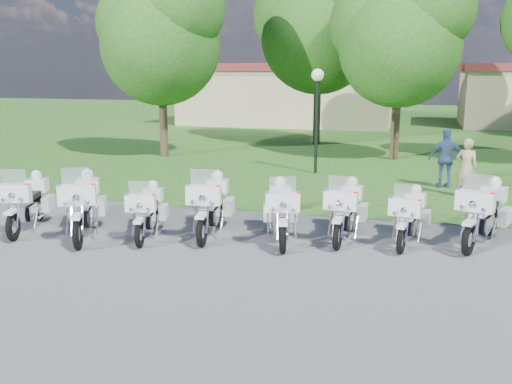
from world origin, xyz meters
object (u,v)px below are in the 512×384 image
(motorcycle_4, at_px, (281,211))
(lamp_post, at_px, (317,94))
(motorcycle_7, at_px, (484,212))
(motorcycle_0, at_px, (28,202))
(motorcycle_6, at_px, (410,216))
(motorcycle_3, at_px, (211,205))
(bystander_c, at_px, (446,159))
(motorcycle_2, at_px, (148,211))
(bystander_a, at_px, (467,168))
(motorcycle_1, at_px, (84,205))
(motorcycle_5, at_px, (346,210))

(motorcycle_4, height_order, lamp_post, lamp_post)
(motorcycle_4, relative_size, motorcycle_7, 0.97)
(motorcycle_0, height_order, motorcycle_4, motorcycle_4)
(motorcycle_6, bearing_deg, motorcycle_3, 15.95)
(motorcycle_4, xyz_separation_m, lamp_post, (-0.67, 8.46, 2.22))
(motorcycle_7, relative_size, bystander_c, 1.26)
(motorcycle_4, height_order, motorcycle_6, motorcycle_4)
(motorcycle_2, relative_size, bystander_a, 1.19)
(motorcycle_4, bearing_deg, motorcycle_6, 176.09)
(motorcycle_7, xyz_separation_m, bystander_c, (-0.55, 6.11, 0.25))
(motorcycle_1, xyz_separation_m, lamp_post, (3.78, 9.36, 2.16))
(bystander_c, bearing_deg, motorcycle_6, 68.45)
(motorcycle_1, xyz_separation_m, motorcycle_2, (1.44, 0.35, -0.13))
(motorcycle_6, height_order, bystander_c, bystander_c)
(motorcycle_0, xyz_separation_m, motorcycle_1, (1.62, -0.12, 0.06))
(motorcycle_5, distance_m, motorcycle_6, 1.41)
(motorcycle_0, relative_size, motorcycle_2, 1.10)
(bystander_c, bearing_deg, motorcycle_7, 82.47)
(motorcycle_5, relative_size, motorcycle_6, 1.09)
(motorcycle_1, xyz_separation_m, bystander_c, (8.27, 7.95, 0.22))
(motorcycle_4, relative_size, lamp_post, 0.62)
(motorcycle_4, distance_m, motorcycle_6, 2.86)
(motorcycle_1, distance_m, bystander_a, 11.06)
(motorcycle_6, distance_m, bystander_a, 5.47)
(motorcycle_2, xyz_separation_m, bystander_c, (6.83, 7.60, 0.35))
(motorcycle_3, height_order, lamp_post, lamp_post)
(motorcycle_0, bearing_deg, motorcycle_3, 172.85)
(motorcycle_0, height_order, motorcycle_6, motorcycle_0)
(motorcycle_1, distance_m, motorcycle_7, 9.01)
(motorcycle_6, xyz_separation_m, lamp_post, (-3.47, 7.89, 2.28))
(motorcycle_0, height_order, motorcycle_5, motorcycle_0)
(motorcycle_4, bearing_deg, motorcycle_2, -4.93)
(motorcycle_6, relative_size, bystander_c, 1.13)
(motorcycle_2, distance_m, motorcycle_4, 3.07)
(motorcycle_2, height_order, bystander_a, bystander_a)
(motorcycle_6, bearing_deg, motorcycle_0, 17.82)
(motorcycle_2, bearing_deg, motorcycle_6, 176.69)
(motorcycle_3, xyz_separation_m, motorcycle_4, (1.68, -0.04, -0.03))
(motorcycle_1, height_order, motorcycle_7, motorcycle_1)
(motorcycle_0, distance_m, motorcycle_5, 7.58)
(motorcycle_5, bearing_deg, bystander_a, -116.12)
(motorcycle_0, relative_size, motorcycle_4, 0.99)
(motorcycle_0, bearing_deg, motorcycle_5, 172.51)
(motorcycle_5, height_order, lamp_post, lamp_post)
(motorcycle_5, distance_m, lamp_post, 8.46)
(motorcycle_5, xyz_separation_m, motorcycle_6, (1.41, 0.01, -0.05))
(motorcycle_2, distance_m, motorcycle_5, 4.55)
(motorcycle_1, relative_size, bystander_c, 1.27)
(motorcycle_1, relative_size, lamp_post, 0.64)
(lamp_post, bearing_deg, bystander_a, -27.90)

